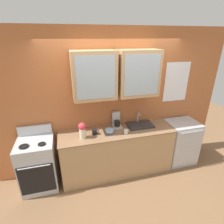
# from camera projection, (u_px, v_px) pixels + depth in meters

# --- Properties ---
(ground_plane) EXTENTS (10.00, 10.00, 0.00)m
(ground_plane) POSITION_uv_depth(u_px,v_px,m) (117.00, 170.00, 3.63)
(ground_plane) COLOR brown
(back_wall_unit) EXTENTS (4.50, 0.48, 2.71)m
(back_wall_unit) POSITION_uv_depth(u_px,v_px,m) (114.00, 96.00, 3.29)
(back_wall_unit) COLOR #B76638
(back_wall_unit) RESTS_ON ground_plane
(counter) EXTENTS (2.15, 0.59, 0.92)m
(counter) POSITION_uv_depth(u_px,v_px,m) (117.00, 152.00, 3.45)
(counter) COLOR tan
(counter) RESTS_ON ground_plane
(stove_range) EXTENTS (0.60, 0.60, 1.10)m
(stove_range) POSITION_uv_depth(u_px,v_px,m) (38.00, 164.00, 3.10)
(stove_range) COLOR silver
(stove_range) RESTS_ON ground_plane
(sink_faucet) EXTENTS (0.49, 0.33, 0.23)m
(sink_faucet) POSITION_uv_depth(u_px,v_px,m) (140.00, 125.00, 3.46)
(sink_faucet) COLOR #2D2D30
(sink_faucet) RESTS_ON counter
(bowl_stack) EXTENTS (0.17, 0.17, 0.08)m
(bowl_stack) POSITION_uv_depth(u_px,v_px,m) (110.00, 131.00, 3.18)
(bowl_stack) COLOR #4C4C54
(bowl_stack) RESTS_ON counter
(vase) EXTENTS (0.13, 0.13, 0.28)m
(vase) POSITION_uv_depth(u_px,v_px,m) (82.00, 130.00, 2.99)
(vase) COLOR beige
(vase) RESTS_ON counter
(cup_near_sink) EXTENTS (0.11, 0.07, 0.08)m
(cup_near_sink) POSITION_uv_depth(u_px,v_px,m) (126.00, 132.00, 3.17)
(cup_near_sink) COLOR silver
(cup_near_sink) RESTS_ON counter
(cup_near_bowls) EXTENTS (0.13, 0.09, 0.10)m
(cup_near_bowls) POSITION_uv_depth(u_px,v_px,m) (95.00, 132.00, 3.15)
(cup_near_bowls) COLOR black
(cup_near_bowls) RESTS_ON counter
(dishwasher) EXTENTS (0.62, 0.58, 0.92)m
(dishwasher) POSITION_uv_depth(u_px,v_px,m) (180.00, 142.00, 3.77)
(dishwasher) COLOR silver
(dishwasher) RESTS_ON ground_plane
(coffee_maker) EXTENTS (0.17, 0.20, 0.29)m
(coffee_maker) POSITION_uv_depth(u_px,v_px,m) (116.00, 121.00, 3.40)
(coffee_maker) COLOR #B7B7BC
(coffee_maker) RESTS_ON counter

